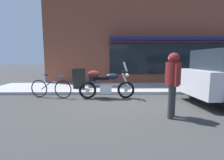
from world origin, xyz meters
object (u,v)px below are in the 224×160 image
object	(u,v)px
parked_bicycle	(51,88)
pedestrian_walking	(173,77)
touring_motorcycle	(104,83)
sandwich_board_sign	(79,79)

from	to	relation	value
parked_bicycle	pedestrian_walking	size ratio (longest dim) A/B	1.01
touring_motorcycle	sandwich_board_sign	size ratio (longest dim) A/B	2.26
parked_bicycle	sandwich_board_sign	xyz separation A→B (m)	(0.86, 1.36, 0.22)
touring_motorcycle	pedestrian_walking	bearing A→B (deg)	-48.74
touring_motorcycle	pedestrian_walking	xyz separation A→B (m)	(1.85, -2.11, 0.45)
parked_bicycle	sandwich_board_sign	world-z (taller)	sandwich_board_sign
pedestrian_walking	sandwich_board_sign	size ratio (longest dim) A/B	1.77
parked_bicycle	sandwich_board_sign	bearing A→B (deg)	57.69
parked_bicycle	pedestrian_walking	distance (m)	4.58
parked_bicycle	touring_motorcycle	bearing A→B (deg)	-3.72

